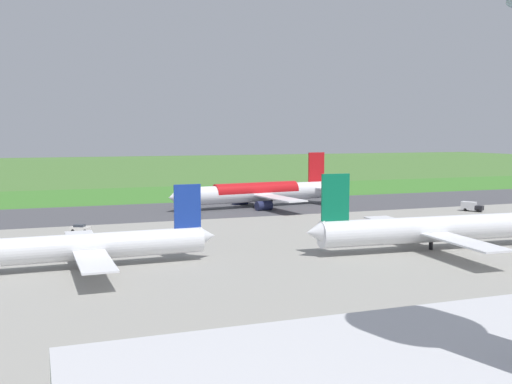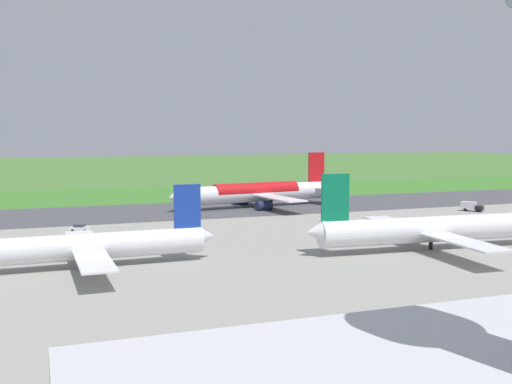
# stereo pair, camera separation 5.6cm
# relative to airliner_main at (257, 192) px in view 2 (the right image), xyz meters

# --- Properties ---
(ground_plane) EXTENTS (800.00, 800.00, 0.00)m
(ground_plane) POSITION_rel_airliner_main_xyz_m (0.45, 0.05, -4.35)
(ground_plane) COLOR #477233
(runway_asphalt) EXTENTS (600.00, 38.56, 0.06)m
(runway_asphalt) POSITION_rel_airliner_main_xyz_m (0.45, 0.05, -4.32)
(runway_asphalt) COLOR #47474C
(runway_asphalt) RESTS_ON ground
(apron_concrete) EXTENTS (440.00, 110.00, 0.05)m
(apron_concrete) POSITION_rel_airliner_main_xyz_m (0.45, 71.45, -4.33)
(apron_concrete) COLOR gray
(apron_concrete) RESTS_ON ground
(grass_verge_foreground) EXTENTS (600.00, 80.00, 0.04)m
(grass_verge_foreground) POSITION_rel_airliner_main_xyz_m (0.45, -36.23, -4.33)
(grass_verge_foreground) COLOR #3C782B
(grass_verge_foreground) RESTS_ON ground
(airliner_main) EXTENTS (54.08, 44.41, 15.88)m
(airliner_main) POSITION_rel_airliner_main_xyz_m (0.00, 0.00, 0.00)
(airliner_main) COLOR white
(airliner_main) RESTS_ON ground
(airliner_parked_mid) EXTENTS (50.25, 41.10, 14.67)m
(airliner_parked_mid) POSITION_rel_airliner_main_xyz_m (-7.87, 71.99, -0.35)
(airliner_parked_mid) COLOR white
(airliner_parked_mid) RESTS_ON ground
(airliner_parked_far) EXTENTS (44.77, 36.54, 13.10)m
(airliner_parked_far) POSITION_rel_airliner_main_xyz_m (54.02, 65.51, -0.78)
(airliner_parked_far) COLOR white
(airliner_parked_far) RESTS_ON ground
(service_truck_baggage) EXTENTS (5.12, 6.06, 2.65)m
(service_truck_baggage) POSITION_rel_airliner_main_xyz_m (-52.74, 29.56, -2.95)
(service_truck_baggage) COLOR black
(service_truck_baggage) RESTS_ON ground
(service_car_followme) EXTENTS (4.56, 3.51, 1.62)m
(service_car_followme) POSITION_rel_airliner_main_xyz_m (52.11, 27.75, -3.51)
(service_car_followme) COLOR silver
(service_car_followme) RESTS_ON ground
(no_stopping_sign) EXTENTS (0.60, 0.10, 2.65)m
(no_stopping_sign) POSITION_rel_airliner_main_xyz_m (9.04, -31.88, -2.78)
(no_stopping_sign) COLOR slate
(no_stopping_sign) RESTS_ON ground
(traffic_cone_orange) EXTENTS (0.40, 0.40, 0.55)m
(traffic_cone_orange) POSITION_rel_airliner_main_xyz_m (14.76, -38.58, -4.08)
(traffic_cone_orange) COLOR orange
(traffic_cone_orange) RESTS_ON ground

